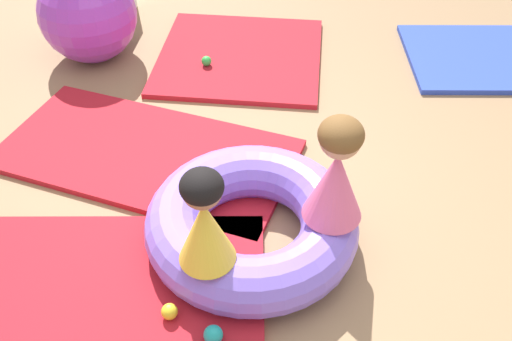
{
  "coord_description": "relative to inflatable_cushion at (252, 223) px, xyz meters",
  "views": [
    {
      "loc": [
        0.15,
        -1.93,
        2.27
      ],
      "look_at": [
        -0.09,
        0.23,
        0.32
      ],
      "focal_mm": 40.32,
      "sensor_mm": 36.0,
      "label": 1
    }
  ],
  "objects": [
    {
      "name": "gym_mat_far_right",
      "position": [
        -0.72,
        0.61,
        -0.13
      ],
      "size": [
        1.92,
        1.28,
        0.04
      ],
      "primitive_type": "cube",
      "rotation": [
        0.0,
        0.0,
        -0.24
      ],
      "color": "#B21923",
      "rests_on": "ground"
    },
    {
      "name": "play_ball_blue",
      "position": [
        0.05,
        0.52,
        -0.06
      ],
      "size": [
        0.09,
        0.09,
        0.09
      ],
      "primitive_type": "sphere",
      "color": "blue",
      "rests_on": "gym_mat_far_right"
    },
    {
      "name": "child_in_pink",
      "position": [
        0.39,
        -0.03,
        0.42
      ],
      "size": [
        0.32,
        0.32,
        0.56
      ],
      "rotation": [
        0.0,
        0.0,
        0.11
      ],
      "color": "#E5608E",
      "rests_on": "inflatable_cushion"
    },
    {
      "name": "child_in_yellow",
      "position": [
        -0.15,
        -0.36,
        0.39
      ],
      "size": [
        0.36,
        0.36,
        0.5
      ],
      "rotation": [
        0.0,
        0.0,
        0.66
      ],
      "color": "yellow",
      "rests_on": "inflatable_cushion"
    },
    {
      "name": "play_ball_green",
      "position": [
        -0.52,
        1.63,
        -0.07
      ],
      "size": [
        0.07,
        0.07,
        0.07
      ],
      "primitive_type": "sphere",
      "color": "green",
      "rests_on": "gym_mat_center_rear"
    },
    {
      "name": "play_ball_yellow",
      "position": [
        -0.31,
        -0.51,
        -0.07
      ],
      "size": [
        0.08,
        0.08,
        0.08
      ],
      "primitive_type": "sphere",
      "color": "yellow",
      "rests_on": "gym_mat_far_left"
    },
    {
      "name": "gym_mat_center_rear",
      "position": [
        -0.3,
        1.82,
        -0.13
      ],
      "size": [
        1.21,
        1.21,
        0.04
      ],
      "primitive_type": "cube",
      "rotation": [
        0.0,
        0.0,
        -0.0
      ],
      "color": "#B21923",
      "rests_on": "ground"
    },
    {
      "name": "play_ball_orange",
      "position": [
        -0.4,
        -0.24,
        -0.07
      ],
      "size": [
        0.08,
        0.08,
        0.08
      ],
      "primitive_type": "sphere",
      "color": "orange",
      "rests_on": "gym_mat_far_left"
    },
    {
      "name": "ground_plane",
      "position": [
        0.09,
        -0.03,
        -0.15
      ],
      "size": [
        8.0,
        8.0,
        0.0
      ],
      "primitive_type": "plane",
      "color": "#93704C"
    },
    {
      "name": "gym_mat_far_left",
      "position": [
        -0.72,
        -0.46,
        -0.13
      ],
      "size": [
        1.75,
        1.23,
        0.04
      ],
      "primitive_type": "cube",
      "rotation": [
        0.0,
        0.0,
        0.11
      ],
      "color": "#B21923",
      "rests_on": "ground"
    },
    {
      "name": "exercise_ball_large",
      "position": [
        -1.39,
        1.72,
        0.21
      ],
      "size": [
        0.71,
        0.71,
        0.71
      ],
      "primitive_type": "sphere",
      "color": "purple",
      "rests_on": "ground"
    },
    {
      "name": "play_ball_teal",
      "position": [
        -0.1,
        -0.61,
        -0.06
      ],
      "size": [
        0.09,
        0.09,
        0.09
      ],
      "primitive_type": "sphere",
      "color": "teal",
      "rests_on": "gym_mat_far_left"
    },
    {
      "name": "inflatable_cushion",
      "position": [
        0.0,
        0.0,
        0.0
      ],
      "size": [
        1.08,
        1.08,
        0.29
      ],
      "primitive_type": "torus",
      "color": "#8466E0",
      "rests_on": "ground"
    }
  ]
}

